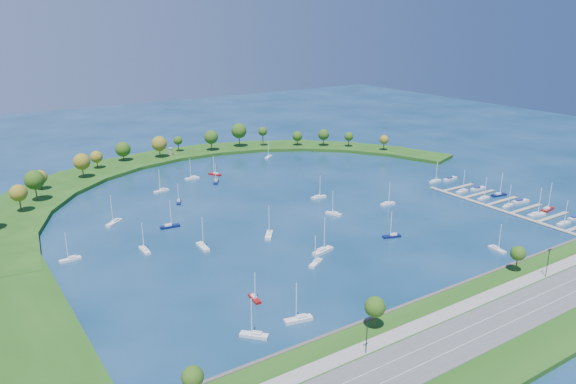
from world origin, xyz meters
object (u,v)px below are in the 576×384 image
harbor_tower (171,151)px  moored_boat_0 (323,250)px  docked_boat_4 (508,205)px  docked_boat_11 (450,179)px  moored_boat_15 (254,334)px  docked_boat_3 (547,209)px  moored_boat_9 (215,174)px  moored_boat_21 (203,246)px  moored_boat_16 (179,201)px  docked_boat_9 (478,188)px  docked_boat_7 (499,194)px  moored_boat_12 (70,258)px  moored_boat_20 (269,156)px  docked_boat_5 (520,201)px  docked_boat_1 (575,218)px  moored_boat_3 (170,226)px  docked_boat_2 (537,214)px  dock_system (508,206)px  moored_boat_10 (161,190)px  moored_boat_14 (254,297)px  moored_boat_11 (392,235)px  moored_boat_2 (145,249)px  docked_boat_6 (484,197)px  moored_boat_4 (216,181)px  docked_boat_8 (462,191)px  moored_boat_18 (388,203)px  moored_boat_17 (497,248)px  moored_boat_6 (319,196)px  moored_boat_7 (316,262)px  docked_boat_10 (435,181)px  docked_boat_0 (563,223)px  moored_boat_13 (299,318)px  moored_boat_19 (114,222)px  moored_boat_8 (269,234)px  moored_boat_1 (192,178)px

harbor_tower → moored_boat_0: bearing=-92.5°
docked_boat_4 → docked_boat_11: bearing=66.5°
moored_boat_15 → docked_boat_3: 165.94m
moored_boat_9 → moored_boat_21: bearing=123.0°
moored_boat_16 → docked_boat_9: bearing=89.5°
moored_boat_9 → docked_boat_7: docked_boat_7 is taller
moored_boat_12 → docked_boat_7: docked_boat_7 is taller
moored_boat_20 → docked_boat_5: size_ratio=1.19×
docked_boat_1 → docked_boat_9: 51.95m
moored_boat_16 → moored_boat_12: bearing=-31.2°
moored_boat_3 → docked_boat_2: (142.80, -77.38, 0.03)m
moored_boat_0 → docked_boat_3: size_ratio=1.06×
moored_boat_3 → docked_boat_9: (153.26, -37.40, -0.22)m
moored_boat_15 → moored_boat_20: (110.13, 171.61, -0.02)m
moored_boat_21 → dock_system: bearing=79.8°
moored_boat_0 → moored_boat_20: (59.61, 136.16, -0.08)m
docked_boat_4 → docked_boat_7: size_ratio=0.89×
moored_boat_10 → docked_boat_3: (137.97, -125.34, 0.04)m
moored_boat_14 → moored_boat_11: bearing=106.7°
moored_boat_2 → docked_boat_6: bearing=-100.2°
moored_boat_0 → moored_boat_4: 105.17m
harbor_tower → dock_system: 200.41m
dock_system → docked_boat_7: size_ratio=6.76×
docked_boat_1 → docked_boat_8: (-10.46, 53.58, 0.32)m
docked_boat_3 → docked_boat_4: bearing=118.6°
moored_boat_18 → docked_boat_4: moored_boat_18 is taller
docked_boat_7 → moored_boat_9: bearing=141.3°
moored_boat_21 → moored_boat_20: bearing=142.2°
moored_boat_9 → moored_boat_17: 160.02m
moored_boat_6 → docked_boat_8: (66.60, -32.65, 0.00)m
moored_boat_7 → docked_boat_10: 124.39m
moored_boat_2 → moored_boat_4: (63.22, 66.75, -0.02)m
moored_boat_4 → docked_boat_2: bearing=70.7°
moored_boat_14 → docked_boat_0: bearing=89.4°
moored_boat_13 → moored_boat_17: bearing=-168.0°
moored_boat_19 → moored_boat_21: (20.79, -44.74, -0.01)m
moored_boat_8 → docked_boat_1: 136.15m
dock_system → docked_boat_1: bearing=-68.1°
moored_boat_14 → docked_boat_9: moored_boat_14 is taller
moored_boat_3 → moored_boat_4: size_ratio=1.10×
docked_boat_6 → moored_boat_8: bearing=167.3°
moored_boat_10 → docked_boat_0: (127.50, -139.40, -0.03)m
moored_boat_21 → docked_boat_11: 153.02m
moored_boat_19 → docked_boat_3: bearing=113.6°
moored_boat_1 → moored_boat_8: bearing=88.5°
moored_boat_4 → docked_boat_4: moored_boat_4 is taller
moored_boat_8 → moored_boat_20: size_ratio=1.15×
moored_boat_0 → moored_boat_17: size_ratio=1.28×
moored_boat_12 → moored_boat_9: bearing=-145.0°
moored_boat_14 → docked_boat_9: bearing=109.1°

